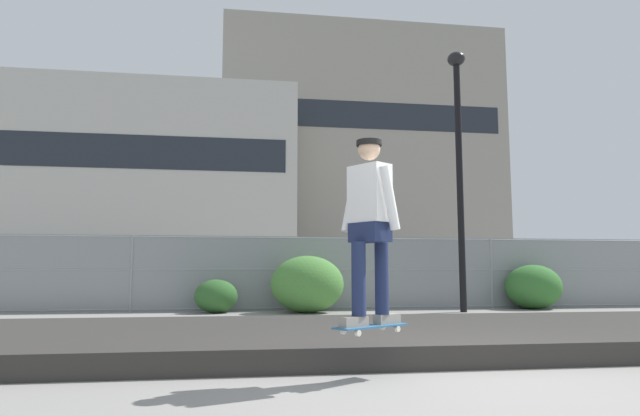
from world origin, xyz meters
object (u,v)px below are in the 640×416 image
skater (370,217)px  parked_car_mid (424,275)px  street_lamp (459,146)px  shrub_right (534,287)px  skateboard (371,327)px  parked_car_far (597,275)px  shrub_center (307,284)px  shrub_left (216,296)px  parked_car_near (221,276)px

skater → parked_car_mid: bearing=68.8°
street_lamp → shrub_right: (2.25, 0.75, -3.49)m
skateboard → street_lamp: 9.45m
parked_car_far → shrub_center: bearing=-157.7°
shrub_left → skateboard: bearing=-78.3°
parked_car_mid → shrub_right: parked_car_mid is taller
shrub_left → shrub_right: 8.11m
shrub_left → shrub_center: size_ratio=0.58×
parked_car_near → shrub_left: bearing=-89.8°
skater → shrub_left: size_ratio=1.72×
skateboard → shrub_right: (6.40, 8.45, 0.10)m
skater → shrub_right: skater is taller
parked_car_far → shrub_center: (-10.52, -4.31, -0.17)m
skater → shrub_right: bearing=52.8°
skater → skateboard: bearing=0.0°
skateboard → parked_car_near: (-1.73, 12.41, 0.36)m
skateboard → skater: size_ratio=0.45×
skater → shrub_center: size_ratio=1.00×
skateboard → street_lamp: street_lamp is taller
parked_car_near → parked_car_mid: same height
street_lamp → parked_car_mid: 5.70m
street_lamp → shrub_left: (-5.86, 0.57, -3.67)m
skater → street_lamp: size_ratio=0.27×
street_lamp → parked_car_far: size_ratio=1.43×
shrub_center → shrub_right: 6.00m
parked_car_near → parked_car_far: same height
skater → shrub_right: size_ratio=1.17×
street_lamp → parked_car_far: 8.82m
shrub_left → shrub_center: bearing=-7.1°
skater → shrub_left: skater is taller
skater → parked_car_mid: size_ratio=0.38×
parked_car_near → shrub_right: bearing=-26.0°
skateboard → parked_car_mid: 13.26m
parked_car_mid → shrub_center: 6.17m
parked_car_mid → shrub_center: (-4.37, -4.35, -0.17)m
skater → parked_car_mid: 13.27m
street_lamp → shrub_right: 4.22m
street_lamp → shrub_center: bearing=175.3°
parked_car_near → shrub_left: (0.02, -4.14, -0.45)m
skateboard → shrub_left: size_ratio=0.77×
skateboard → parked_car_mid: bearing=68.8°
skater → shrub_left: 8.51m
street_lamp → parked_car_mid: street_lamp is taller
parked_car_near → skater: bearing=-82.1°
skater → parked_car_near: (-1.73, 12.41, -0.63)m
parked_car_far → shrub_right: (-4.54, -3.87, -0.27)m
parked_car_near → shrub_center: 4.90m
parked_car_near → shrub_right: 9.04m
street_lamp → parked_car_near: (-5.88, 4.71, -3.22)m
skateboard → parked_car_far: parked_car_far is taller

